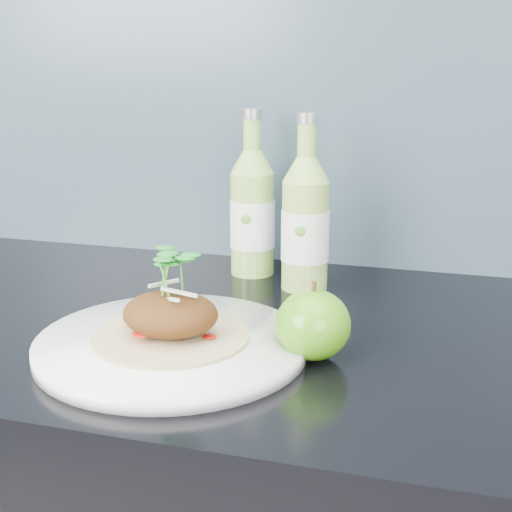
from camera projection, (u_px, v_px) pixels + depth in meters
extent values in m
cube|color=slate|center=(301.00, 32.00, 1.05)|extent=(4.00, 0.02, 0.70)
cylinder|color=white|center=(171.00, 345.00, 0.79)|extent=(0.35, 0.35, 0.02)
cylinder|color=tan|center=(171.00, 336.00, 0.78)|extent=(0.17, 0.17, 0.00)
ellipsoid|color=#552F10|center=(170.00, 314.00, 0.78)|extent=(0.11, 0.09, 0.05)
ellipsoid|color=#39830E|center=(313.00, 325.00, 0.76)|extent=(0.11, 0.11, 0.08)
cylinder|color=#472D14|center=(314.00, 288.00, 0.75)|extent=(0.01, 0.00, 0.01)
cylinder|color=#8EC552|center=(252.00, 224.00, 1.06)|extent=(0.07, 0.07, 0.15)
cone|color=#8EC552|center=(252.00, 161.00, 1.03)|extent=(0.06, 0.06, 0.03)
cylinder|color=#8EC552|center=(252.00, 134.00, 1.02)|extent=(0.03, 0.03, 0.04)
cylinder|color=silver|center=(252.00, 114.00, 1.01)|extent=(0.03, 0.03, 0.01)
cylinder|color=white|center=(252.00, 224.00, 1.06)|extent=(0.08, 0.08, 0.07)
ellipsoid|color=#59A533|center=(246.00, 219.00, 1.02)|extent=(0.01, 0.00, 0.01)
cylinder|color=#96C953|center=(305.00, 236.00, 0.99)|extent=(0.08, 0.08, 0.15)
cone|color=#96C953|center=(306.00, 169.00, 0.96)|extent=(0.06, 0.06, 0.03)
cylinder|color=#96C953|center=(307.00, 140.00, 0.95)|extent=(0.03, 0.03, 0.04)
cylinder|color=silver|center=(307.00, 118.00, 0.94)|extent=(0.03, 0.03, 0.01)
cylinder|color=white|center=(305.00, 235.00, 0.99)|extent=(0.09, 0.09, 0.07)
ellipsoid|color=#59A533|center=(300.00, 231.00, 0.95)|extent=(0.01, 0.00, 0.01)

